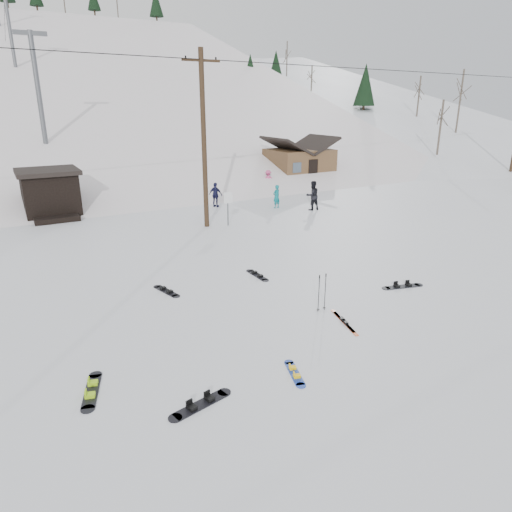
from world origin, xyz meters
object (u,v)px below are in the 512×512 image
utility_pole (204,138)px  hero_skis (344,322)px  hero_snowboard (295,373)px  cabin (299,164)px

utility_pole → hero_skis: 13.56m
utility_pole → hero_snowboard: (-3.89, -14.28, -4.66)m
utility_pole → hero_skis: utility_pole is taller
cabin → utility_pole: bearing=-142.4°
utility_pole → hero_skis: size_ratio=5.09×
hero_snowboard → hero_skis: hero_skis is taller
hero_snowboard → hero_skis: bearing=-44.0°
utility_pole → cabin: utility_pole is taller
hero_skis → cabin: bearing=73.3°
utility_pole → cabin: 16.71m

